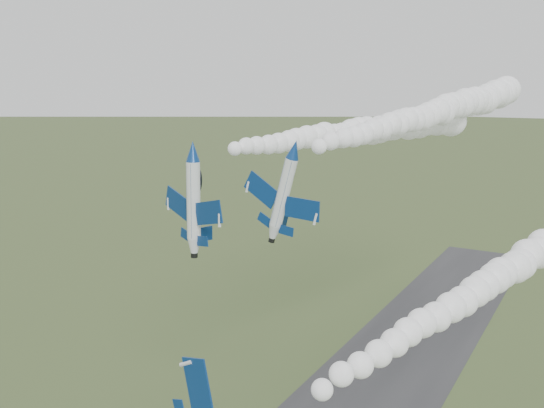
{
  "coord_description": "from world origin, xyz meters",
  "views": [
    {
      "loc": [
        33.37,
        -39.83,
        53.6
      ],
      "look_at": [
        0.91,
        17.12,
        40.54
      ],
      "focal_mm": 40.0,
      "sensor_mm": 36.0,
      "label": 1
    }
  ],
  "objects": [
    {
      "name": "jet_pair_left",
      "position": [
        -9.98,
        17.2,
        45.8
      ],
      "size": [
        12.0,
        13.83,
        3.52
      ],
      "rotation": [
        0.0,
        0.02,
        -0.35
      ],
      "color": "silver"
    },
    {
      "name": "smoke_trail_jet_lead",
      "position": [
        24.26,
        36.04,
        32.01
      ],
      "size": [
        21.06,
        77.36,
        5.2
      ],
      "primitive_type": null,
      "rotation": [
        0.0,
        0.0,
        -0.21
      ],
      "color": "white"
    },
    {
      "name": "smoke_trail_jet_pair_right",
      "position": [
        8.68,
        56.04,
        49.32
      ],
      "size": [
        13.16,
        73.85,
        5.64
      ],
      "primitive_type": null,
      "rotation": [
        0.0,
        0.0,
        -0.1
      ],
      "color": "white"
    },
    {
      "name": "jet_pair_right",
      "position": [
        3.66,
        16.98,
        46.77
      ],
      "size": [
        9.8,
        12.11,
        3.75
      ],
      "rotation": [
        0.0,
        0.28,
        -0.1
      ],
      "color": "silver"
    },
    {
      "name": "smoke_trail_jet_pair_left",
      "position": [
        -0.4,
        46.87,
        46.57
      ],
      "size": [
        23.73,
        53.62,
        5.42
      ],
      "primitive_type": null,
      "rotation": [
        0.0,
        0.0,
        -0.35
      ],
      "color": "white"
    }
  ]
}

